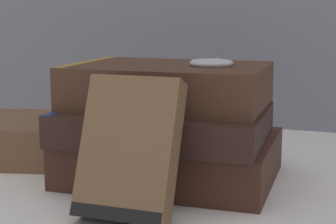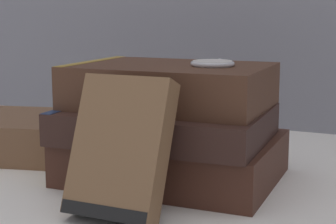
{
  "view_description": "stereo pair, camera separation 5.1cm",
  "coord_description": "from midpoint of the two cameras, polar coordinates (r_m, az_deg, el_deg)",
  "views": [
    {
      "loc": [
        0.19,
        -0.53,
        0.19
      ],
      "look_at": [
        -0.01,
        0.02,
        0.08
      ],
      "focal_mm": 60.0,
      "sensor_mm": 36.0,
      "label": 1
    },
    {
      "loc": [
        0.23,
        -0.51,
        0.19
      ],
      "look_at": [
        -0.01,
        0.02,
        0.08
      ],
      "focal_mm": 60.0,
      "sensor_mm": 36.0,
      "label": 2
    }
  ],
  "objects": [
    {
      "name": "ground_plane",
      "position": [
        0.59,
        -2.44,
        -8.12
      ],
      "size": [
        3.0,
        3.0,
        0.0
      ],
      "primitive_type": "plane",
      "color": "white"
    },
    {
      "name": "book_leaning_front",
      "position": [
        0.51,
        -6.88,
        -4.34
      ],
      "size": [
        0.09,
        0.07,
        0.13
      ],
      "rotation": [
        -0.38,
        0.0,
        0.0
      ],
      "color": "brown",
      "rests_on": "ground_plane"
    },
    {
      "name": "book_flat_bottom",
      "position": [
        0.63,
        -2.38,
        -4.59
      ],
      "size": [
        0.23,
        0.18,
        0.05
      ],
      "rotation": [
        0.0,
        0.0,
        0.03
      ],
      "color": "#422319",
      "rests_on": "ground_plane"
    },
    {
      "name": "pocket_watch",
      "position": [
        0.6,
        2.02,
        4.99
      ],
      "size": [
        0.05,
        0.05,
        0.01
      ],
      "color": "silver",
      "rests_on": "book_flat_top"
    },
    {
      "name": "reading_glasses",
      "position": [
        0.81,
        -3.34,
        -2.91
      ],
      "size": [
        0.12,
        0.09,
        0.0
      ],
      "rotation": [
        0.0,
        0.0,
        0.4
      ],
      "color": "black",
      "rests_on": "ground_plane"
    },
    {
      "name": "book_flat_top",
      "position": [
        0.62,
        -2.73,
        2.71
      ],
      "size": [
        0.21,
        0.15,
        0.05
      ],
      "rotation": [
        0.0,
        0.0,
        0.03
      ],
      "color": "#4C2D1E",
      "rests_on": "book_flat_middle"
    },
    {
      "name": "book_flat_middle",
      "position": [
        0.61,
        -3.16,
        -1.17
      ],
      "size": [
        0.22,
        0.17,
        0.03
      ],
      "rotation": [
        0.0,
        0.0,
        0.05
      ],
      "color": "#331E19",
      "rests_on": "book_flat_bottom"
    }
  ]
}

